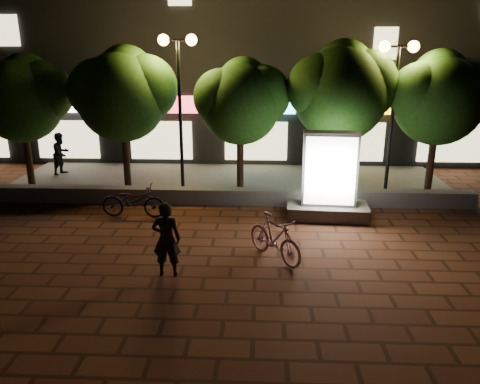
# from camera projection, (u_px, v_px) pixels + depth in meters

# --- Properties ---
(ground) EXTENTS (80.00, 80.00, 0.00)m
(ground) POSITION_uv_depth(u_px,v_px,m) (210.00, 256.00, 11.33)
(ground) COLOR #4E2918
(ground) RESTS_ON ground
(retaining_wall) EXTENTS (16.00, 0.45, 0.50)m
(retaining_wall) POSITION_uv_depth(u_px,v_px,m) (223.00, 196.00, 15.07)
(retaining_wall) COLOR #64625D
(retaining_wall) RESTS_ON ground
(sidewalk) EXTENTS (16.00, 5.00, 0.08)m
(sidewalk) POSITION_uv_depth(u_px,v_px,m) (228.00, 181.00, 17.52)
(sidewalk) COLOR #64625D
(sidewalk) RESTS_ON ground
(building_block) EXTENTS (28.00, 8.12, 11.30)m
(building_block) POSITION_uv_depth(u_px,v_px,m) (237.00, 44.00, 22.24)
(building_block) COLOR black
(building_block) RESTS_ON ground
(tree_far_left) EXTENTS (3.36, 2.80, 4.63)m
(tree_far_left) POSITION_uv_depth(u_px,v_px,m) (22.00, 95.00, 15.87)
(tree_far_left) COLOR #311D13
(tree_far_left) RESTS_ON sidewalk
(tree_left) EXTENTS (3.60, 3.00, 4.89)m
(tree_left) POSITION_uv_depth(u_px,v_px,m) (123.00, 91.00, 15.67)
(tree_left) COLOR #311D13
(tree_left) RESTS_ON sidewalk
(tree_mid) EXTENTS (3.24, 2.70, 4.50)m
(tree_mid) POSITION_uv_depth(u_px,v_px,m) (242.00, 99.00, 15.57)
(tree_mid) COLOR #311D13
(tree_mid) RESTS_ON sidewalk
(tree_right) EXTENTS (3.72, 3.10, 5.07)m
(tree_right) POSITION_uv_depth(u_px,v_px,m) (342.00, 88.00, 15.32)
(tree_right) COLOR #311D13
(tree_right) RESTS_ON sidewalk
(tree_far_right) EXTENTS (3.48, 2.90, 4.76)m
(tree_far_right) POSITION_uv_depth(u_px,v_px,m) (440.00, 95.00, 15.24)
(tree_far_right) COLOR #311D13
(tree_far_right) RESTS_ON sidewalk
(street_lamp_left) EXTENTS (1.26, 0.36, 5.18)m
(street_lamp_left) POSITION_uv_depth(u_px,v_px,m) (179.00, 74.00, 15.16)
(street_lamp_left) COLOR black
(street_lamp_left) RESTS_ON sidewalk
(street_lamp_right) EXTENTS (1.26, 0.36, 4.98)m
(street_lamp_right) POSITION_uv_depth(u_px,v_px,m) (396.00, 79.00, 14.90)
(street_lamp_right) COLOR black
(street_lamp_right) RESTS_ON sidewalk
(ad_kiosk) EXTENTS (2.45, 1.34, 2.57)m
(ad_kiosk) POSITION_uv_depth(u_px,v_px,m) (329.00, 184.00, 13.63)
(ad_kiosk) COLOR #64625D
(ad_kiosk) RESTS_ON ground
(scooter_pink) EXTENTS (1.56, 1.78, 1.11)m
(scooter_pink) POSITION_uv_depth(u_px,v_px,m) (275.00, 238.00, 10.98)
(scooter_pink) COLOR #BF7996
(scooter_pink) RESTS_ON ground
(rider) EXTENTS (0.63, 0.42, 1.71)m
(rider) POSITION_uv_depth(u_px,v_px,m) (166.00, 239.00, 10.15)
(rider) COLOR black
(rider) RESTS_ON ground
(scooter_parked) EXTENTS (1.94, 0.74, 1.01)m
(scooter_parked) POSITION_uv_depth(u_px,v_px,m) (133.00, 201.00, 13.80)
(scooter_parked) COLOR black
(scooter_parked) RESTS_ON ground
(pedestrian) EXTENTS (0.84, 0.95, 1.64)m
(pedestrian) POSITION_uv_depth(u_px,v_px,m) (61.00, 153.00, 18.14)
(pedestrian) COLOR black
(pedestrian) RESTS_ON sidewalk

